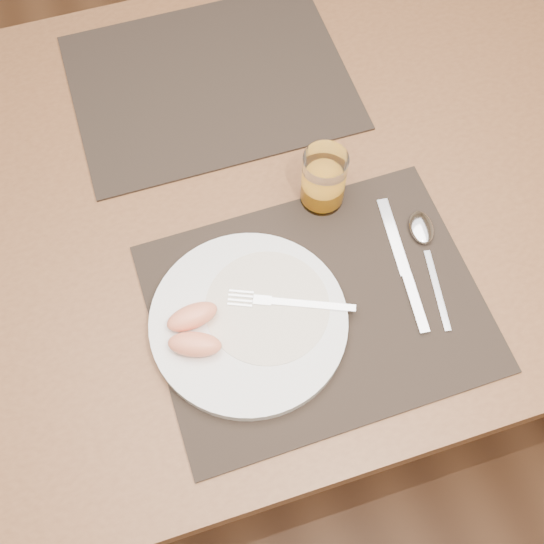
{
  "coord_description": "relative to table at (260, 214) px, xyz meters",
  "views": [
    {
      "loc": [
        -0.16,
        -0.56,
        1.62
      ],
      "look_at": [
        -0.03,
        -0.16,
        0.77
      ],
      "focal_mm": 45.0,
      "sensor_mm": 36.0,
      "label": 1
    }
  ],
  "objects": [
    {
      "name": "grapefruit_wedges",
      "position": [
        -0.16,
        -0.21,
        0.12
      ],
      "size": [
        0.08,
        0.09,
        0.03
      ],
      "color": "#FF9468",
      "rests_on": "plate"
    },
    {
      "name": "table",
      "position": [
        0.0,
        0.0,
        0.0
      ],
      "size": [
        1.4,
        0.9,
        0.75
      ],
      "color": "brown",
      "rests_on": "ground"
    },
    {
      "name": "plate_dressing",
      "position": [
        -0.05,
        -0.21,
        0.1
      ],
      "size": [
        0.17,
        0.17,
        0.0
      ],
      "color": "white",
      "rests_on": "plate"
    },
    {
      "name": "ground",
      "position": [
        0.0,
        0.0,
        -0.67
      ],
      "size": [
        5.0,
        5.0,
        0.0
      ],
      "primitive_type": "plane",
      "color": "brown",
      "rests_on": "ground"
    },
    {
      "name": "juice_glass",
      "position": [
        0.08,
        -0.05,
        0.13
      ],
      "size": [
        0.06,
        0.06,
        0.1
      ],
      "color": "white",
      "rests_on": "placemat_near"
    },
    {
      "name": "placemat_near",
      "position": [
        0.02,
        -0.22,
        0.09
      ],
      "size": [
        0.45,
        0.36,
        0.0
      ],
      "primitive_type": "cube",
      "rotation": [
        0.0,
        0.0,
        0.01
      ],
      "color": "black",
      "rests_on": "table"
    },
    {
      "name": "spoon",
      "position": [
        0.2,
        -0.16,
        0.09
      ],
      "size": [
        0.06,
        0.19,
        0.01
      ],
      "color": "silver",
      "rests_on": "placemat_near"
    },
    {
      "name": "plate",
      "position": [
        -0.08,
        -0.22,
        0.1
      ],
      "size": [
        0.27,
        0.27,
        0.02
      ],
      "primitive_type": "cylinder",
      "color": "white",
      "rests_on": "placemat_near"
    },
    {
      "name": "knife",
      "position": [
        0.15,
        -0.21,
        0.09
      ],
      "size": [
        0.04,
        0.22,
        0.01
      ],
      "color": "silver",
      "rests_on": "placemat_near"
    },
    {
      "name": "placemat_far",
      "position": [
        -0.02,
        0.22,
        0.09
      ],
      "size": [
        0.45,
        0.35,
        0.0
      ],
      "primitive_type": "cube",
      "rotation": [
        0.0,
        0.0,
        -0.0
      ],
      "color": "black",
      "rests_on": "table"
    },
    {
      "name": "fork",
      "position": [
        -0.03,
        -0.21,
        0.11
      ],
      "size": [
        0.17,
        0.08,
        0.0
      ],
      "color": "silver",
      "rests_on": "plate"
    }
  ]
}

